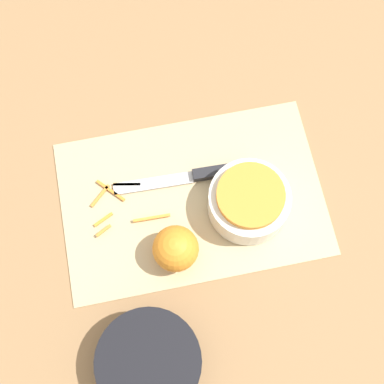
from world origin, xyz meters
name	(u,v)px	position (x,y,z in m)	size (l,w,h in m)	color
ground_plane	(192,198)	(0.00, 0.00, 0.00)	(4.00, 4.00, 0.00)	#9E754C
cutting_board	(192,198)	(0.00, 0.00, 0.00)	(0.47, 0.30, 0.01)	#CCB284
bowl_speckled	(249,201)	(-0.09, 0.04, 0.04)	(0.14, 0.14, 0.07)	silver
bowl_dark	(149,362)	(0.12, 0.26, 0.03)	(0.16, 0.16, 0.06)	black
knife	(206,174)	(-0.03, -0.04, 0.01)	(0.25, 0.03, 0.02)	#232328
orange_left	(176,249)	(0.05, 0.09, 0.04)	(0.08, 0.08, 0.08)	orange
peel_pile	(119,204)	(0.13, -0.01, 0.01)	(0.14, 0.11, 0.01)	orange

